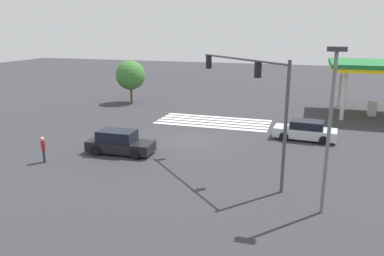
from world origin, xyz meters
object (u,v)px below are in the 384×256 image
object	(u,v)px
pedestrian	(43,148)
tree_corner_a	(131,75)
car_2	(305,131)
fire_hydrant	(302,122)
traffic_signal_mast	(257,91)
car_1	(119,143)
street_light_pole_a	(330,117)

from	to	relation	value
pedestrian	tree_corner_a	bearing A→B (deg)	57.17
tree_corner_a	car_2	bearing A→B (deg)	154.26
pedestrian	fire_hydrant	xyz separation A→B (m)	(-15.52, -14.40, -0.52)
traffic_signal_mast	car_1	bearing A→B (deg)	37.01
car_2	pedestrian	bearing A→B (deg)	37.23
street_light_pole_a	fire_hydrant	world-z (taller)	street_light_pole_a
fire_hydrant	car_2	bearing A→B (deg)	94.72
tree_corner_a	fire_hydrant	distance (m)	20.11
car_2	pedestrian	xyz separation A→B (m)	(15.85, 10.36, 0.24)
car_2	fire_hydrant	xyz separation A→B (m)	(0.33, -4.04, -0.28)
pedestrian	traffic_signal_mast	bearing A→B (deg)	-35.66
traffic_signal_mast	fire_hydrant	world-z (taller)	traffic_signal_mast
street_light_pole_a	pedestrian	bearing A→B (deg)	-5.96
fire_hydrant	traffic_signal_mast	bearing A→B (deg)	79.31
pedestrian	street_light_pole_a	xyz separation A→B (m)	(-16.88, 1.76, 3.64)
traffic_signal_mast	tree_corner_a	xyz separation A→B (m)	(16.80, -18.00, -1.85)
street_light_pole_a	fire_hydrant	bearing A→B (deg)	-85.18
car_1	pedestrian	distance (m)	4.87
car_2	street_light_pole_a	size ratio (longest dim) A/B	0.63
car_1	pedestrian	xyz separation A→B (m)	(3.76, 3.09, 0.19)
tree_corner_a	fire_hydrant	bearing A→B (deg)	164.35
traffic_signal_mast	street_light_pole_a	xyz separation A→B (m)	(-3.75, 3.53, -0.42)
traffic_signal_mast	car_1	xyz separation A→B (m)	(9.37, -1.32, -4.26)
car_1	street_light_pole_a	bearing A→B (deg)	-22.28
car_1	tree_corner_a	xyz separation A→B (m)	(7.43, -16.69, 2.41)
street_light_pole_a	car_2	bearing A→B (deg)	-85.15
car_2	fire_hydrant	size ratio (longest dim) A/B	5.55
street_light_pole_a	car_1	bearing A→B (deg)	-20.28
pedestrian	street_light_pole_a	distance (m)	17.36
traffic_signal_mast	pedestrian	bearing A→B (deg)	52.68
car_1	street_light_pole_a	distance (m)	14.50
traffic_signal_mast	street_light_pole_a	bearing A→B (deg)	-178.33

